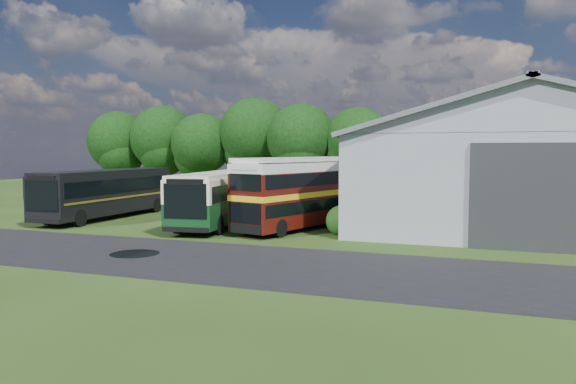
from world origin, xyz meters
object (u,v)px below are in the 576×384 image
at_px(bus_dark_single, 106,192).
at_px(storage_shed, 521,158).
at_px(bus_green_single, 223,197).
at_px(bus_maroon_double, 300,193).

bearing_deg(bus_dark_single, storage_shed, 16.06).
bearing_deg(bus_green_single, storage_shed, 17.69).
bearing_deg(bus_dark_single, bus_maroon_double, -2.62).
xyz_separation_m(storage_shed, bus_green_single, (-17.49, -8.51, -2.41)).
distance_m(bus_maroon_double, bus_dark_single, 14.21).
bearing_deg(bus_dark_single, bus_green_single, -2.58).
height_order(storage_shed, bus_green_single, storage_shed).
bearing_deg(bus_maroon_double, bus_green_single, -165.33).
bearing_deg(bus_maroon_double, storage_shed, 51.05).
height_order(storage_shed, bus_maroon_double, storage_shed).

